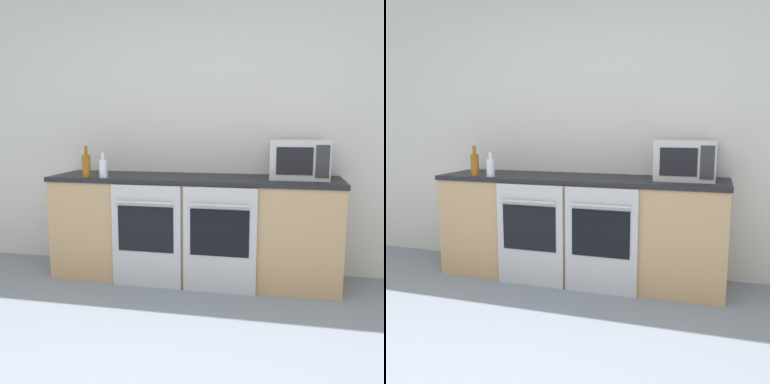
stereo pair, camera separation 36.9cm
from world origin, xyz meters
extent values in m
cube|color=silver|center=(0.00, 2.44, 1.30)|extent=(10.00, 0.06, 2.60)
cube|color=tan|center=(0.00, 2.11, 0.43)|extent=(2.45, 0.59, 0.86)
cube|color=black|center=(0.00, 2.11, 0.88)|extent=(2.48, 0.62, 0.04)
cube|color=#B7BABF|center=(-0.33, 1.80, 0.43)|extent=(0.59, 0.03, 0.86)
cube|color=black|center=(-0.33, 1.78, 0.50)|extent=(0.47, 0.01, 0.38)
cylinder|color=#B7BABF|center=(-0.33, 1.76, 0.72)|extent=(0.48, 0.02, 0.02)
cube|color=#B7BABF|center=(0.27, 1.80, 0.43)|extent=(0.59, 0.03, 0.86)
cube|color=black|center=(0.27, 1.78, 0.50)|extent=(0.47, 0.01, 0.38)
cylinder|color=#B7BABF|center=(0.27, 1.76, 0.72)|extent=(0.48, 0.02, 0.02)
cube|color=#B7BABF|center=(0.88, 2.17, 1.06)|extent=(0.47, 0.39, 0.32)
cube|color=black|center=(0.84, 1.97, 1.06)|extent=(0.28, 0.01, 0.22)
cube|color=#2D2D33|center=(1.05, 1.97, 1.06)|extent=(0.10, 0.01, 0.25)
cylinder|color=#8C5114|center=(-0.88, 1.87, 1.00)|extent=(0.07, 0.07, 0.19)
cylinder|color=#8C5114|center=(-0.88, 1.87, 1.13)|extent=(0.03, 0.03, 0.07)
cylinder|color=silver|center=(-0.73, 1.88, 0.98)|extent=(0.07, 0.07, 0.15)
cylinder|color=silver|center=(-0.73, 1.88, 1.08)|extent=(0.03, 0.03, 0.06)
camera|label=1|loc=(0.73, -1.46, 1.34)|focal=40.00mm
camera|label=2|loc=(1.09, -1.37, 1.34)|focal=40.00mm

